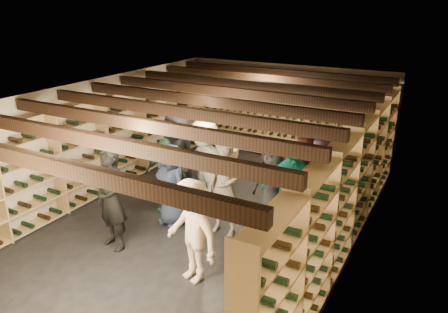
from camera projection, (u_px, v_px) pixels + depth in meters
ground at (209, 215)px, 8.45m from camera, size 8.00×8.00×0.00m
walls at (208, 157)px, 8.04m from camera, size 5.52×8.02×2.40m
ceiling at (207, 93)px, 7.63m from camera, size 5.50×8.00×0.01m
ceiling_joists at (207, 101)px, 7.68m from camera, size 5.40×7.12×0.18m
wine_rack_left at (104, 143)px, 9.25m from camera, size 0.32×7.50×2.15m
wine_rack_right at (347, 192)px, 6.92m from camera, size 0.32×7.50×2.15m
wine_rack_back at (284, 117)px, 11.24m from camera, size 4.70×0.30×2.15m
crate_stack_left at (226, 162)px, 10.23m from camera, size 0.58×0.47×0.68m
crate_stack_right at (275, 165)px, 10.31m from camera, size 0.51×0.35×0.51m
crate_loose at (303, 199)px, 8.97m from camera, size 0.57×0.45×0.17m
person_0 at (178, 156)px, 8.82m from camera, size 1.02×0.76×1.90m
person_1 at (111, 199)px, 7.11m from camera, size 0.73×0.58×1.78m
person_3 at (191, 232)px, 6.28m from camera, size 1.17×0.89×1.60m
person_4 at (291, 190)px, 7.49m from camera, size 1.10×0.79×1.74m
person_6 at (171, 185)px, 7.91m from camera, size 0.87×0.71×1.55m
person_7 at (225, 187)px, 7.56m from camera, size 0.64×0.42×1.75m
person_8 at (306, 176)px, 7.97m from camera, size 1.09×0.99×1.82m
person_9 at (204, 166)px, 8.43m from camera, size 1.26×0.84×1.83m
person_10 at (165, 175)px, 8.41m from camera, size 0.92×0.48×1.50m
person_11 at (318, 172)px, 8.48m from camera, size 1.53×1.01×1.58m
person_12 at (272, 184)px, 7.98m from camera, size 0.86×0.67×1.54m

